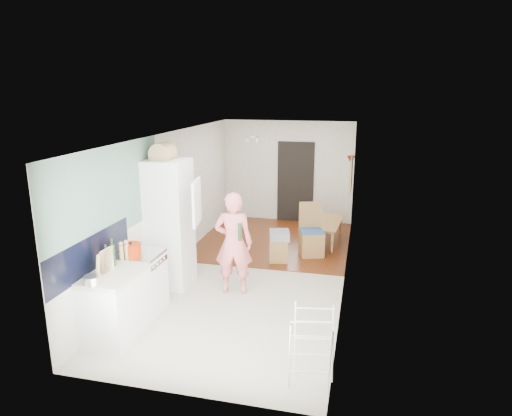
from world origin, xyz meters
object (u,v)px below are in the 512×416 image
at_px(person, 233,234).
at_px(dining_table, 323,233).
at_px(drying_rack, 312,350).
at_px(dining_chair, 312,230).
at_px(stool, 279,250).

distance_m(person, dining_table, 3.16).
height_order(person, drying_rack, person).
bearing_deg(drying_rack, dining_table, 83.22).
bearing_deg(dining_chair, drying_rack, -101.74).
distance_m(dining_chair, stool, 0.80).
bearing_deg(dining_table, drying_rack, -171.83).
distance_m(dining_table, drying_rack, 4.99).
xyz_separation_m(dining_chair, drying_rack, (0.49, -4.13, -0.08)).
relative_size(dining_table, dining_chair, 1.12).
distance_m(dining_table, stool, 1.51).
bearing_deg(dining_chair, stool, -159.26).
relative_size(person, stool, 4.44).
xyz_separation_m(person, drying_rack, (1.52, -2.15, -0.55)).
height_order(dining_table, stool, stool).
xyz_separation_m(dining_table, drying_rack, (0.33, -4.97, 0.24)).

